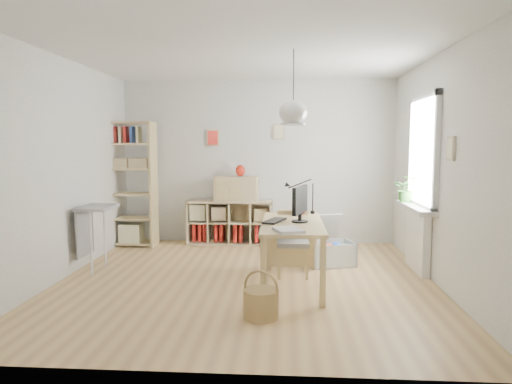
# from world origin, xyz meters

# --- Properties ---
(ground) EXTENTS (4.50, 4.50, 0.00)m
(ground) POSITION_xyz_m (0.00, 0.00, 0.00)
(ground) COLOR tan
(ground) RESTS_ON ground
(room_shell) EXTENTS (4.50, 4.50, 4.50)m
(room_shell) POSITION_xyz_m (0.55, -0.15, 2.00)
(room_shell) COLOR white
(room_shell) RESTS_ON ground
(window_unit) EXTENTS (0.07, 1.16, 1.46)m
(window_unit) POSITION_xyz_m (2.23, 0.60, 1.55)
(window_unit) COLOR white
(window_unit) RESTS_ON ground
(radiator) EXTENTS (0.10, 0.80, 0.80)m
(radiator) POSITION_xyz_m (2.19, 0.60, 0.40)
(radiator) COLOR white
(radiator) RESTS_ON ground
(windowsill) EXTENTS (0.22, 1.20, 0.06)m
(windowsill) POSITION_xyz_m (2.14, 0.60, 0.83)
(windowsill) COLOR silver
(windowsill) RESTS_ON radiator
(desk) EXTENTS (0.70, 1.50, 0.75)m
(desk) POSITION_xyz_m (0.55, -0.15, 0.66)
(desk) COLOR #D8BD7C
(desk) RESTS_ON ground
(cube_shelf) EXTENTS (1.40, 0.38, 0.72)m
(cube_shelf) POSITION_xyz_m (-0.47, 2.08, 0.30)
(cube_shelf) COLOR tan
(cube_shelf) RESTS_ON ground
(tall_bookshelf) EXTENTS (0.80, 0.38, 2.00)m
(tall_bookshelf) POSITION_xyz_m (-2.04, 1.80, 1.09)
(tall_bookshelf) COLOR #D8BD7C
(tall_bookshelf) RESTS_ON ground
(side_table) EXTENTS (0.40, 0.55, 0.85)m
(side_table) POSITION_xyz_m (-2.04, 0.35, 0.67)
(side_table) COLOR gray
(side_table) RESTS_ON ground
(chair) EXTENTS (0.40, 0.40, 0.80)m
(chair) POSITION_xyz_m (0.56, 0.31, 0.46)
(chair) COLOR gray
(chair) RESTS_ON ground
(wicker_basket) EXTENTS (0.34, 0.34, 0.47)m
(wicker_basket) POSITION_xyz_m (0.24, -1.17, 0.15)
(wicker_basket) COLOR #A6834B
(wicker_basket) RESTS_ON ground
(storage_chest) EXTENTS (0.79, 0.85, 0.66)m
(storage_chest) POSITION_xyz_m (1.07, 0.87, 0.21)
(storage_chest) COLOR silver
(storage_chest) RESTS_ON ground
(monitor) EXTENTS (0.19, 0.47, 0.42)m
(monitor) POSITION_xyz_m (0.64, -0.14, 0.98)
(monitor) COLOR black
(monitor) RESTS_ON desk
(keyboard) EXTENTS (0.29, 0.44, 0.02)m
(keyboard) POSITION_xyz_m (0.34, -0.12, 0.76)
(keyboard) COLOR black
(keyboard) RESTS_ON desk
(task_lamp) EXTENTS (0.39, 0.15, 0.42)m
(task_lamp) POSITION_xyz_m (0.63, 0.47, 1.03)
(task_lamp) COLOR black
(task_lamp) RESTS_ON desk
(yarn_ball) EXTENTS (0.16, 0.16, 0.16)m
(yarn_ball) POSITION_xyz_m (0.65, 0.41, 0.83)
(yarn_ball) COLOR #47090C
(yarn_ball) RESTS_ON desk
(paper_tray) EXTENTS (0.35, 0.38, 0.03)m
(paper_tray) POSITION_xyz_m (0.50, -0.74, 0.77)
(paper_tray) COLOR silver
(paper_tray) RESTS_ON desk
(drawer_chest) EXTENTS (0.72, 0.37, 0.40)m
(drawer_chest) POSITION_xyz_m (-0.34, 2.04, 0.92)
(drawer_chest) COLOR tan
(drawer_chest) RESTS_ON cube_shelf
(red_vase) EXTENTS (0.15, 0.15, 0.19)m
(red_vase) POSITION_xyz_m (-0.27, 2.04, 1.22)
(red_vase) COLOR maroon
(red_vase) RESTS_ON drawer_chest
(potted_plant) EXTENTS (0.40, 0.37, 0.36)m
(potted_plant) POSITION_xyz_m (2.12, 0.95, 1.04)
(potted_plant) COLOR #326927
(potted_plant) RESTS_ON windowsill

